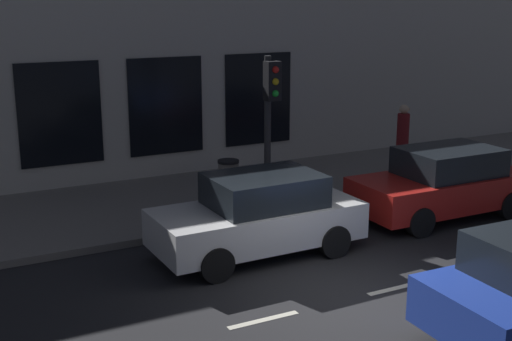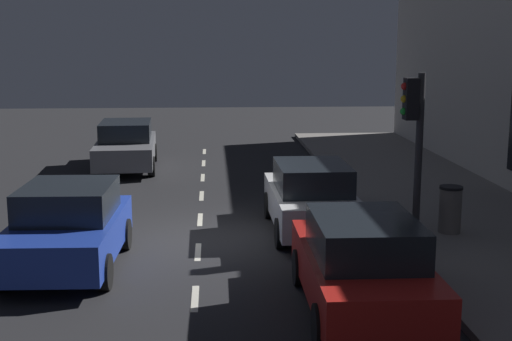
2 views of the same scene
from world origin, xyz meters
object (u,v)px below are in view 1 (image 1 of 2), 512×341
parked_car_1 (443,183)px  parked_car_3 (259,215)px  pedestrian_0 (402,141)px  traffic_light (270,108)px  trash_bin (229,181)px

parked_car_1 → parked_car_3: (-0.13, 4.74, -0.00)m
pedestrian_0 → traffic_light: bearing=-54.6°
traffic_light → pedestrian_0: size_ratio=1.85×
parked_car_1 → pedestrian_0: bearing=-23.5°
traffic_light → parked_car_3: 2.85m
parked_car_1 → parked_car_3: bearing=92.0°
traffic_light → parked_car_1: size_ratio=0.84×
parked_car_3 → parked_car_1: bearing=-89.1°
traffic_light → trash_bin: bearing=27.7°
traffic_light → parked_car_3: bearing=146.1°
traffic_light → parked_car_3: traffic_light is taller
traffic_light → trash_bin: 2.16m
traffic_light → parked_car_1: traffic_light is taller
traffic_light → parked_car_1: (-1.77, -3.47, -1.70)m
trash_bin → traffic_light: bearing=-152.3°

